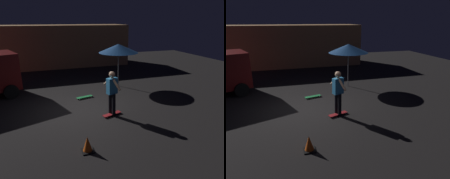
# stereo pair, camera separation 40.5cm
# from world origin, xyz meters

# --- Properties ---
(ground_plane) EXTENTS (28.00, 28.00, 0.00)m
(ground_plane) POSITION_xyz_m (0.00, 0.00, 0.00)
(ground_plane) COLOR black
(low_building) EXTENTS (12.16, 3.04, 3.12)m
(low_building) POSITION_xyz_m (-0.68, 9.42, 1.56)
(low_building) COLOR tan
(low_building) RESTS_ON ground_plane
(patio_umbrella) EXTENTS (2.10, 2.10, 2.30)m
(patio_umbrella) POSITION_xyz_m (2.62, 2.69, 2.07)
(patio_umbrella) COLOR slate
(patio_umbrella) RESTS_ON ground_plane
(skateboard_ridden) EXTENTS (0.80, 0.44, 0.07)m
(skateboard_ridden) POSITION_xyz_m (1.06, -0.81, 0.06)
(skateboard_ridden) COLOR #AD1E23
(skateboard_ridden) RESTS_ON ground_plane
(skateboard_spare) EXTENTS (0.81, 0.38, 0.07)m
(skateboard_spare) POSITION_xyz_m (0.45, 1.40, 0.06)
(skateboard_spare) COLOR green
(skateboard_spare) RESTS_ON ground_plane
(skater) EXTENTS (0.43, 0.96, 1.67)m
(skater) POSITION_xyz_m (1.06, -0.81, 1.04)
(skater) COLOR black
(skater) RESTS_ON skateboard_ridden
(traffic_cone) EXTENTS (0.34, 0.34, 0.46)m
(traffic_cone) POSITION_xyz_m (-0.35, -2.81, 0.21)
(traffic_cone) COLOR black
(traffic_cone) RESTS_ON ground_plane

